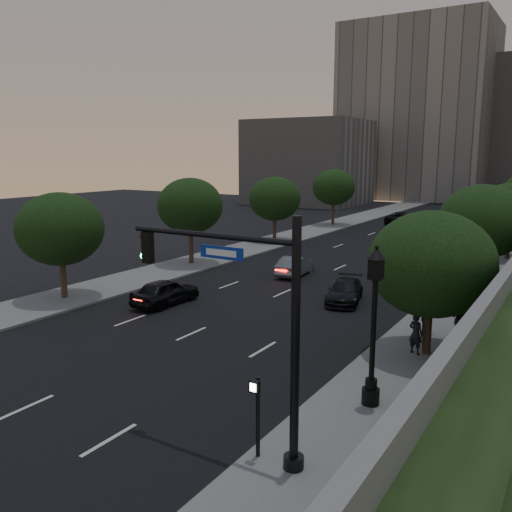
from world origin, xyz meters
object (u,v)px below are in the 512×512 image
Objects in this scene: sedan_near_left at (166,292)px; sedan_mid_left at (295,266)px; traffic_signal_mast at (259,336)px; pedestrian_b at (460,318)px; pedestrian_a at (416,334)px; sedan_near_right at (345,291)px; sedan_far_right at (466,238)px; pedestrian_c at (426,318)px; street_lamp at (373,334)px; sedan_far_left at (401,218)px.

sedan_near_left reaches higher than sedan_mid_left.
sedan_near_left is at bearing 139.82° from traffic_signal_mast.
pedestrian_a is at bearing 94.12° from pedestrian_b.
pedestrian_b is (1.21, 2.95, 0.08)m from pedestrian_a.
sedan_near_right is at bearing -143.65° from sedan_near_left.
sedan_near_left is at bearing -128.18° from sedan_far_right.
pedestrian_c is (5.61, -3.73, 0.32)m from sedan_near_right.
pedestrian_b reaches higher than sedan_far_right.
street_lamp is 2.92× the size of pedestrian_b.
sedan_near_right is at bearing 106.01° from sedan_far_left.
pedestrian_b reaches higher than sedan_mid_left.
pedestrian_b is (1.17, 8.46, -1.52)m from street_lamp.
street_lamp is at bearing 108.31° from pedestrian_a.
sedan_mid_left is at bearing -6.40° from pedestrian_b.
pedestrian_a is (-0.04, 5.51, -1.60)m from street_lamp.
sedan_far_left is (0.63, 42.60, -0.01)m from sedan_near_left.
pedestrian_b is at bearing 141.49° from sedan_mid_left.
sedan_near_right is (7.90, -36.75, -0.10)m from sedan_far_left.
sedan_mid_left is at bearing 115.18° from traffic_signal_mast.
sedan_far_left is 1.21× the size of sedan_near_right.
pedestrian_a reaches higher than sedan_near_right.
sedan_mid_left is (-11.63, 16.72, -1.94)m from street_lamp.
sedan_far_right is at bearing 96.15° from street_lamp.
traffic_signal_mast is 1.58× the size of sedan_near_left.
traffic_signal_mast is at bearing -105.86° from sedan_far_right.
pedestrian_b is at bearing 114.29° from sedan_far_left.
sedan_mid_left is at bearing 125.89° from sedan_near_right.
pedestrian_c is at bearing -66.24° from pedestrian_a.
pedestrian_b is (2.71, 13.20, -2.56)m from traffic_signal_mast.
street_lamp is 8.45m from pedestrian_c.
sedan_mid_left is 21.38m from sedan_far_right.
street_lamp is 3.19× the size of pedestrian_a.
traffic_signal_mast is 13.36m from pedestrian_c.
traffic_signal_mast reaches higher than sedan_far_right.
pedestrian_b is at bearing 152.96° from pedestrian_c.
sedan_near_right is 2.73× the size of pedestrian_c.
pedestrian_b is (5.13, -28.22, 0.47)m from sedan_far_right.
sedan_far_left reaches higher than sedan_mid_left.
pedestrian_b is at bearing -98.91° from sedan_far_right.
traffic_signal_mast is 10.70m from pedestrian_a.
street_lamp reaches higher than pedestrian_b.
street_lamp is at bearing 119.15° from sedan_mid_left.
sedan_mid_left is at bearing -130.23° from sedan_far_right.
pedestrian_a reaches higher than sedan_far_right.
sedan_far_right is at bearing -64.91° from pedestrian_a.
pedestrian_a is 2.78m from pedestrian_c.
sedan_near_right is at bearing -0.11° from pedestrian_b.
sedan_near_right is 2.30× the size of pedestrian_b.
pedestrian_c is at bearing -169.58° from sedan_near_left.
traffic_signal_mast is 1.58× the size of sedan_near_right.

